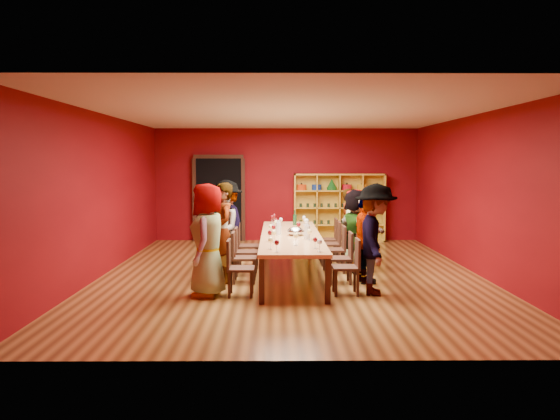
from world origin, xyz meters
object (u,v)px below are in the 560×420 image
object	(u,v)px
chair_person_left_0	(236,265)
chair_person_right_4	(331,237)
shelving_unit	(339,204)
tasting_table	(291,237)
chair_person_left_1	(240,254)
person_right_4	(350,224)
person_left_1	(223,233)
person_left_2	(221,231)
person_left_3	(227,224)
chair_person_right_0	(351,263)
spittoon_bowl	(296,231)
person_right_2	(356,231)
person_right_0	(376,239)
chair_person_left_2	(242,249)
chair_person_right_1	(344,255)
person_right_3	(355,227)
chair_person_left_3	(244,243)
chair_person_right_2	(338,247)
chair_person_right_3	(334,241)
person_left_0	(208,240)
person_right_1	(365,240)
wine_bottle	(295,219)

from	to	relation	value
chair_person_left_0	chair_person_right_4	size ratio (longest dim) A/B	1.00
shelving_unit	chair_person_left_0	bearing A→B (deg)	-111.10
tasting_table	chair_person_left_1	size ratio (longest dim) A/B	5.06
person_right_4	chair_person_right_4	bearing A→B (deg)	72.42
person_left_1	person_left_2	world-z (taller)	person_left_1
person_left_3	chair_person_left_1	bearing A→B (deg)	-9.46
chair_person_right_0	chair_person_right_4	xyz separation A→B (m)	(0.00, 3.15, 0.00)
person_left_1	person_right_4	distance (m)	3.40
spittoon_bowl	person_right_2	bearing A→B (deg)	13.47
chair_person_left_1	chair_person_right_0	bearing A→B (deg)	-25.54
person_left_1	person_right_0	distance (m)	2.65
person_left_1	person_right_4	size ratio (longest dim) A/B	1.14
chair_person_left_2	chair_person_right_4	world-z (taller)	same
person_right_0	person_left_3	bearing A→B (deg)	57.89
person_right_2	person_left_3	bearing A→B (deg)	60.19
chair_person_right_1	person_right_3	world-z (taller)	person_right_3
chair_person_left_3	person_right_4	bearing A→B (deg)	22.07
chair_person_right_2	chair_person_right_1	bearing A→B (deg)	-90.00
tasting_table	chair_person_right_3	distance (m)	1.32
chair_person_right_1	spittoon_bowl	world-z (taller)	spittoon_bowl
chair_person_left_2	person_right_2	world-z (taller)	person_right_2
person_left_0	person_right_2	bearing A→B (deg)	128.88
chair_person_right_3	chair_person_right_1	bearing A→B (deg)	-90.00
person_right_4	person_right_2	bearing A→B (deg)	159.50
person_left_3	person_right_2	world-z (taller)	person_left_3
chair_person_left_2	chair_person_right_1	bearing A→B (deg)	-20.78
person_right_2	chair_person_right_0	bearing A→B (deg)	150.68
tasting_table	chair_person_left_1	distance (m)	1.17
chair_person_left_0	person_right_1	size ratio (longest dim) A/B	0.59
chair_person_left_2	chair_person_right_2	size ratio (longest dim) A/B	1.00
person_left_3	shelving_unit	bearing A→B (deg)	120.40
person_left_1	spittoon_bowl	distance (m)	1.43
chair_person_left_0	person_left_2	world-z (taller)	person_left_2
person_right_0	chair_person_right_4	world-z (taller)	person_right_0
person_left_0	person_right_1	size ratio (longest dim) A/B	1.17
person_right_1	person_right_3	size ratio (longest dim) A/B	0.98
chair_person_right_0	person_right_3	world-z (taller)	person_right_3
chair_person_left_1	spittoon_bowl	bearing A→B (deg)	31.14
person_right_1	chair_person_right_4	world-z (taller)	person_right_1
person_left_2	chair_person_right_3	size ratio (longest dim) A/B	1.87
chair_person_left_3	chair_person_right_3	world-z (taller)	same
shelving_unit	person_right_2	size ratio (longest dim) A/B	1.50
person_left_0	person_right_0	bearing A→B (deg)	95.42
wine_bottle	person_left_3	bearing A→B (deg)	-147.85
person_right_0	chair_person_left_2	bearing A→B (deg)	64.91
person_left_0	person_left_3	xyz separation A→B (m)	(0.09, 2.33, -0.01)
chair_person_right_3	wine_bottle	world-z (taller)	wine_bottle
shelving_unit	person_right_2	distance (m)	4.15
person_left_2	shelving_unit	bearing A→B (deg)	141.51
chair_person_left_3	person_left_1	bearing A→B (deg)	-102.22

